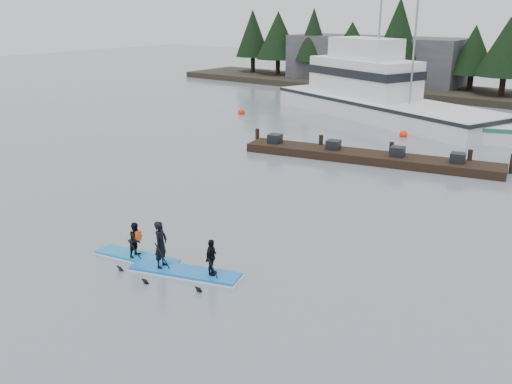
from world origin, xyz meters
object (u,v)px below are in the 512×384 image
Objects in this scene: floating_dock at (369,157)px; paddleboard_solo at (137,247)px; fishing_boat_large at (378,106)px; paddleboard_duo at (183,259)px.

paddleboard_solo is (-0.32, -15.87, 0.19)m from floating_dock.
paddleboard_duo is (7.11, -27.83, -0.32)m from fishing_boat_large.
floating_dock is 3.79× the size of paddleboard_duo.
paddleboard_duo reaches higher than paddleboard_solo.
floating_dock is 15.82m from paddleboard_duo.
fishing_boat_large is 6.43× the size of paddleboard_solo.
paddleboard_duo reaches higher than floating_dock.
fishing_boat_large is 13.29m from floating_dock.
fishing_boat_large reaches higher than paddleboard_solo.
paddleboard_solo is 0.85× the size of paddleboard_duo.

